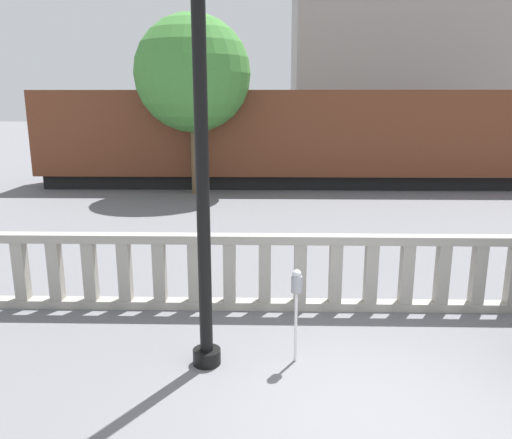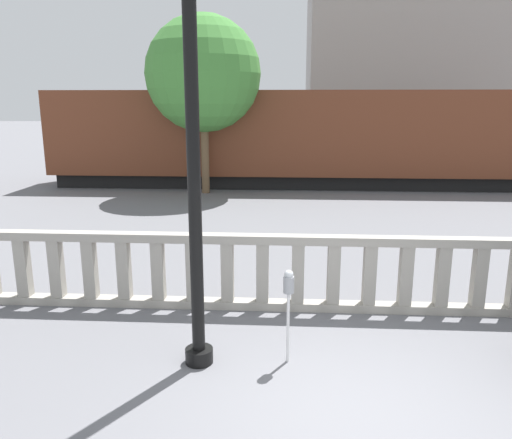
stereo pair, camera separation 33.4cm
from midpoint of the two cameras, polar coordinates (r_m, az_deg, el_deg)
The scene contains 7 objects.
ground_plane at distance 6.05m, azimuth 11.07°, elevation -21.28°, with size 160.00×160.00×0.00m, color slate.
balustrade at distance 8.37m, azimuth 7.93°, elevation -6.06°, with size 13.89×0.24×1.29m.
lamppost at distance 6.12m, azimuth -7.80°, elevation 7.80°, with size 0.37×0.37×5.51m.
parking_meter at distance 6.57m, azimuth 3.18°, elevation -8.13°, with size 0.14×0.14×1.30m.
train_near at distance 20.96m, azimuth 13.63°, elevation 9.15°, with size 27.05×2.78×4.41m.
building_block at distance 35.33m, azimuth 15.11°, elevation 17.87°, with size 12.91×7.77×12.87m.
tree_left at distance 18.85m, azimuth -7.78°, elevation 16.16°, with size 4.18×4.18×6.46m.
Camera 1 is at (-1.14, -4.90, 3.42)m, focal length 35.00 mm.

